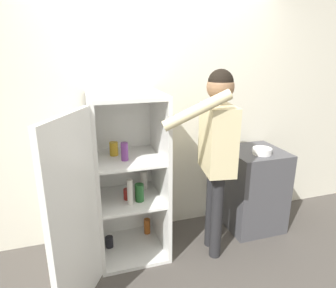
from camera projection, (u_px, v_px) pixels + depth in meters
The scene contains 6 objects.
ground_plane at pixel (187, 283), 2.55m from camera, with size 12.00×12.00×0.00m, color #4C4742.
wall_back at pixel (155, 114), 3.06m from camera, with size 7.00×0.06×2.55m.
refrigerator at pixel (118, 183), 2.67m from camera, with size 0.98×1.21×1.55m.
person at pixel (217, 142), 2.65m from camera, with size 0.72×0.57×1.75m.
counter at pixel (253, 189), 3.29m from camera, with size 0.57×0.58×0.89m.
bowl at pixel (262, 151), 3.04m from camera, with size 0.19×0.19×0.06m.
Camera 1 is at (-0.78, -1.93, 1.90)m, focal length 32.00 mm.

